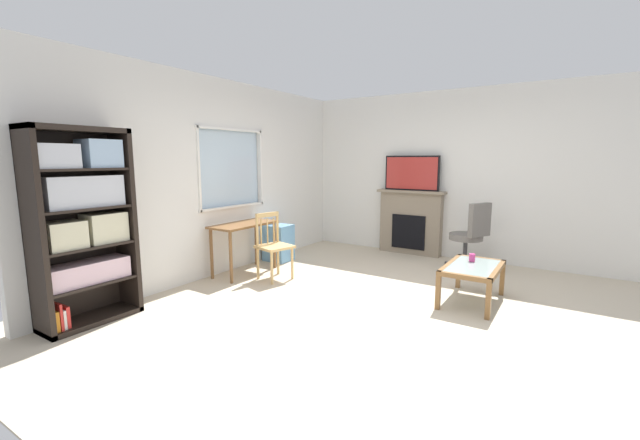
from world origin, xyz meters
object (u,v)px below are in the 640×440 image
(plastic_drawer_unit, at_px, (278,243))
(fireplace, at_px, (410,222))
(bookshelf, at_px, (82,219))
(desk_under_window, at_px, (244,231))
(wooden_chair, at_px, (273,245))
(office_chair, at_px, (471,233))
(coffee_table, at_px, (473,271))
(sippy_cup, at_px, (472,258))
(tv, at_px, (412,173))

(plastic_drawer_unit, bearing_deg, fireplace, -44.97)
(bookshelf, distance_m, plastic_drawer_unit, 3.03)
(desk_under_window, relative_size, wooden_chair, 1.10)
(wooden_chair, height_order, office_chair, office_chair)
(bookshelf, xyz_separation_m, plastic_drawer_unit, (2.93, -0.06, -0.75))
(bookshelf, bearing_deg, fireplace, -20.15)
(desk_under_window, height_order, office_chair, office_chair)
(bookshelf, relative_size, desk_under_window, 1.94)
(bookshelf, bearing_deg, coffee_table, -49.37)
(wooden_chair, relative_size, office_chair, 0.90)
(coffee_table, xyz_separation_m, sippy_cup, (0.18, 0.05, 0.11))
(plastic_drawer_unit, bearing_deg, wooden_chair, -145.04)
(plastic_drawer_unit, xyz_separation_m, tv, (1.59, -1.61, 1.10))
(wooden_chair, bearing_deg, bookshelf, 163.65)
(tv, relative_size, coffee_table, 1.00)
(desk_under_window, xyz_separation_m, fireplace, (2.44, -1.56, -0.06))
(bookshelf, height_order, wooden_chair, bookshelf)
(bookshelf, height_order, tv, bookshelf)
(tv, height_order, sippy_cup, tv)
(fireplace, bearing_deg, desk_under_window, 147.39)
(desk_under_window, xyz_separation_m, tv, (2.42, -1.56, 0.78))
(plastic_drawer_unit, bearing_deg, office_chair, -67.60)
(tv, height_order, coffee_table, tv)
(tv, bearing_deg, wooden_chair, 156.50)
(desk_under_window, xyz_separation_m, office_chair, (1.94, -2.66, -0.05))
(wooden_chair, bearing_deg, tv, -23.50)
(bookshelf, height_order, sippy_cup, bookshelf)
(desk_under_window, xyz_separation_m, sippy_cup, (0.73, -2.94, -0.13))
(coffee_table, bearing_deg, sippy_cup, 15.88)
(desk_under_window, relative_size, plastic_drawer_unit, 1.71)
(sippy_cup, bearing_deg, office_chair, 13.02)
(tv, bearing_deg, sippy_cup, -140.60)
(tv, bearing_deg, desk_under_window, 147.20)
(plastic_drawer_unit, bearing_deg, sippy_cup, -91.76)
(sippy_cup, bearing_deg, fireplace, 39.10)
(desk_under_window, distance_m, coffee_table, 3.05)
(tv, xyz_separation_m, coffee_table, (-1.86, -1.43, -1.02))
(desk_under_window, height_order, plastic_drawer_unit, desk_under_window)
(fireplace, bearing_deg, coffee_table, -142.68)
(plastic_drawer_unit, distance_m, sippy_cup, 3.00)
(office_chair, bearing_deg, plastic_drawer_unit, 112.40)
(desk_under_window, distance_m, tv, 2.98)
(bookshelf, distance_m, sippy_cup, 4.20)
(bookshelf, distance_m, coffee_table, 4.14)
(plastic_drawer_unit, distance_m, coffee_table, 3.06)
(desk_under_window, relative_size, office_chair, 0.99)
(desk_under_window, relative_size, tv, 1.07)
(wooden_chair, bearing_deg, plastic_drawer_unit, 34.96)
(wooden_chair, bearing_deg, coffee_table, -77.77)
(tv, relative_size, sippy_cup, 10.33)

